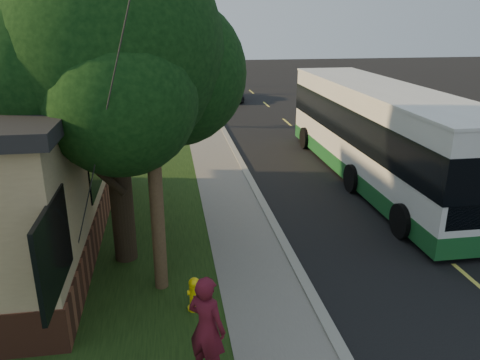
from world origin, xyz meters
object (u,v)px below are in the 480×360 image
leafy_tree (110,53)px  bare_tree_near (157,89)px  fire_hydrant (195,294)px  distant_car (227,89)px  skateboarder (207,328)px  traffic_signal (205,50)px  utility_pole (149,86)px  transit_bus (379,132)px  bare_tree_far (165,69)px  dumpster (0,168)px

leafy_tree → bare_tree_near: size_ratio=1.81×
fire_hydrant → distant_car: size_ratio=0.16×
skateboarder → distant_car: bearing=-58.7°
traffic_signal → distant_car: size_ratio=1.16×
utility_pole → transit_bus: size_ratio=0.69×
leafy_tree → bare_tree_far: 27.56m
traffic_signal → bare_tree_far: bearing=-131.2°
bare_tree_near → bare_tree_far: bearing=87.6°
skateboarder → fire_hydrant: bearing=-47.8°
distant_car → bare_tree_far: bearing=139.1°
utility_pole → traffic_signal: utility_pole is taller
bare_tree_near → bare_tree_far: (0.50, 12.00, -0.15)m
bare_tree_near → transit_bus: size_ratio=0.33×
fire_hydrant → transit_bus: transit_bus is taller
utility_pole → distant_car: bearing=79.3°
bare_tree_far → skateboarder: 32.01m
traffic_signal → distant_car: traffic_signal is taller
utility_pole → dumpster: (-5.83, 7.91, -3.92)m
utility_pole → leafy_tree: 1.94m
transit_bus → bare_tree_far: bearing=109.0°
leafy_tree → bare_tree_far: (1.17, 27.35, -3.16)m
utility_pole → bare_tree_near: size_ratio=2.11×
skateboarder → leafy_tree: bearing=-30.9°
leafy_tree → skateboarder: 6.43m
utility_pole → skateboarder: size_ratio=4.68×
bare_tree_far → distant_car: (4.50, -3.50, -1.20)m
leafy_tree → traffic_signal: 31.76m
traffic_signal → distant_car: (1.00, -7.50, -2.36)m
bare_tree_near → transit_bus: (8.27, -10.56, -0.26)m
utility_pole → bare_tree_near: utility_pole is taller
skateboarder → traffic_signal: bearing=-55.5°
bare_tree_far → skateboarder: bare_tree_far is taller
fire_hydrant → dumpster: 11.04m
leafy_tree → dumpster: size_ratio=4.21×
transit_bus → distant_car: size_ratio=2.77×
leafy_tree → transit_bus: leafy_tree is taller
utility_pole → bare_tree_far: (0.31, 29.01, -2.63)m
dumpster → transit_bus: bearing=-6.0°
fire_hydrant → bare_tree_far: 30.04m
fire_hydrant → bare_tree_near: 18.10m
traffic_signal → dumpster: traffic_signal is taller
utility_pole → bare_tree_far: size_ratio=2.25×
utility_pole → transit_bus: utility_pole is taller
traffic_signal → dumpster: size_ratio=2.97×
utility_pole → dumpster: 10.57m
bare_tree_near → distant_car: bearing=59.5°
bare_tree_far → transit_bus: bearing=-71.0°
utility_pole → skateboarder: bearing=-74.9°
fire_hydrant → skateboarder: (0.10, -1.99, 0.61)m
fire_hydrant → traffic_signal: (3.10, 34.00, 2.73)m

